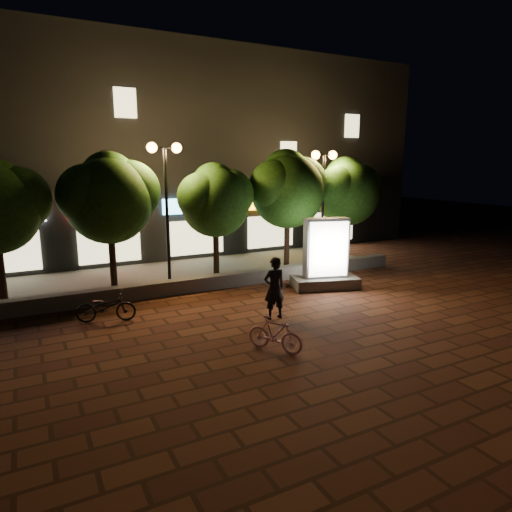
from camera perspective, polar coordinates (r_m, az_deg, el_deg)
ground at (r=13.25m, az=2.01°, el=-8.27°), size 80.00×80.00×0.00m
retaining_wall at (r=16.61m, az=-4.80°, el=-3.23°), size 16.00×0.45×0.50m
sidewalk at (r=18.93m, az=-7.74°, el=-2.08°), size 16.00×5.00×0.08m
building_block at (r=24.59m, az=-13.37°, el=12.55°), size 28.00×8.12×11.30m
tree_left at (r=16.54m, az=-18.19°, el=7.40°), size 3.60×3.00×4.89m
tree_mid at (r=17.66m, az=-5.17°, el=7.44°), size 3.24×2.70×4.50m
tree_right at (r=19.14m, az=4.10°, el=8.84°), size 3.72×3.10×5.07m
tree_far_right at (r=21.00m, az=11.63°, el=8.35°), size 3.48×2.90×4.76m
street_lamp_left at (r=16.69m, az=-11.48°, el=9.79°), size 1.26×0.36×5.18m
street_lamp_right at (r=19.82m, az=8.63°, el=9.79°), size 1.26×0.36×4.98m
ad_kiosk at (r=16.63m, az=8.88°, el=-0.49°), size 2.64×1.82×2.60m
scooter_pink at (r=11.09m, az=2.44°, el=-9.94°), size 1.16×1.45×0.88m
rider at (r=13.17m, az=2.36°, el=-4.12°), size 0.69×0.46×1.87m
scooter_parked at (r=13.76m, az=-18.64°, el=-6.19°), size 1.79×1.09×0.89m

